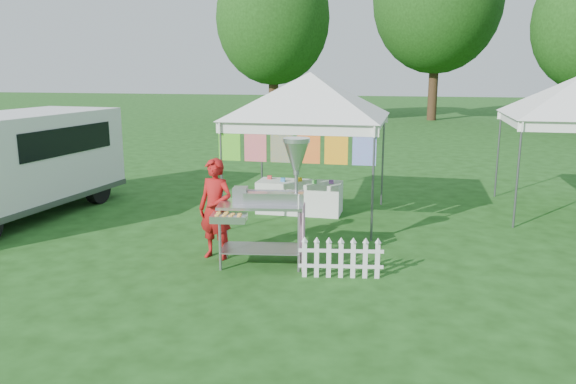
# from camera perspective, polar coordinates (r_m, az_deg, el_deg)

# --- Properties ---
(ground) EXTENTS (120.00, 120.00, 0.00)m
(ground) POSITION_cam_1_polar(r_m,az_deg,el_deg) (8.63, -2.25, -8.33)
(ground) COLOR #194012
(ground) RESTS_ON ground
(canopy_main) EXTENTS (4.24, 4.24, 3.45)m
(canopy_main) POSITION_cam_1_polar(r_m,az_deg,el_deg) (11.49, 2.27, 12.04)
(canopy_main) COLOR #59595E
(canopy_main) RESTS_ON ground
(tree_left) EXTENTS (6.40, 6.40, 9.53)m
(tree_left) POSITION_cam_1_polar(r_m,az_deg,el_deg) (32.93, -1.51, 17.18)
(tree_left) COLOR #321B12
(tree_left) RESTS_ON ground
(donut_cart) EXTENTS (1.47, 1.20, 2.03)m
(donut_cart) POSITION_cam_1_polar(r_m,az_deg,el_deg) (8.67, -1.38, -0.01)
(donut_cart) COLOR gray
(donut_cart) RESTS_ON ground
(vendor) EXTENTS (0.68, 0.53, 1.66)m
(vendor) POSITION_cam_1_polar(r_m,az_deg,el_deg) (9.18, -7.38, -1.73)
(vendor) COLOR #A21413
(vendor) RESTS_ON ground
(cargo_van) EXTENTS (2.48, 5.33, 2.15)m
(cargo_van) POSITION_cam_1_polar(r_m,az_deg,el_deg) (13.03, -26.11, 2.75)
(cargo_van) COLOR white
(cargo_van) RESTS_ON ground
(picket_fence) EXTENTS (1.25, 0.24, 0.56)m
(picket_fence) POSITION_cam_1_polar(r_m,az_deg,el_deg) (8.42, 5.39, -6.84)
(picket_fence) COLOR white
(picket_fence) RESTS_ON ground
(display_table) EXTENTS (1.80, 0.70, 0.69)m
(display_table) POSITION_cam_1_polar(r_m,az_deg,el_deg) (12.14, 1.17, -0.53)
(display_table) COLOR white
(display_table) RESTS_ON ground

